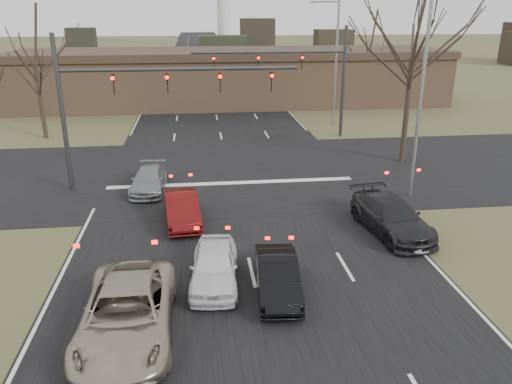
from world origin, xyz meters
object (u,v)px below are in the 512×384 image
at_px(car_grey_ahead, 149,180).
at_px(streetlight_right_near, 419,86).
at_px(mast_arm_near, 127,93).
at_px(car_silver_suv, 127,313).
at_px(car_red_ahead, 182,208).
at_px(car_white_sedan, 214,266).
at_px(car_black_hatch, 277,276).
at_px(mast_arm_far, 306,69).
at_px(car_charcoal_sedan, 392,217).
at_px(building, 233,77).
at_px(streetlight_right_far, 334,55).

bearing_deg(car_grey_ahead, streetlight_right_near, -6.80).
bearing_deg(mast_arm_near, car_silver_suv, -84.72).
distance_m(streetlight_right_near, car_red_ahead, 12.60).
bearing_deg(car_white_sedan, car_black_hatch, -18.88).
xyz_separation_m(mast_arm_far, car_charcoal_sedan, (0.13, -17.22, -4.29)).
distance_m(streetlight_right_near, car_white_sedan, 13.62).
xyz_separation_m(car_silver_suv, car_black_hatch, (4.70, 1.82, -0.14)).
bearing_deg(mast_arm_far, car_black_hatch, -104.31).
bearing_deg(car_charcoal_sedan, car_grey_ahead, 140.50).
relative_size(streetlight_right_near, car_white_sedan, 2.50).
bearing_deg(streetlight_right_near, car_charcoal_sedan, -120.67).
bearing_deg(car_silver_suv, car_grey_ahead, 92.01).
bearing_deg(car_charcoal_sedan, building, 89.63).
bearing_deg(building, car_black_hatch, -92.04).
bearing_deg(mast_arm_near, car_red_ahead, -62.61).
relative_size(car_charcoal_sedan, car_red_ahead, 1.22).
xyz_separation_m(streetlight_right_near, streetlight_right_far, (0.50, 17.00, 0.00)).
height_order(streetlight_right_near, car_charcoal_sedan, streetlight_right_near).
bearing_deg(building, car_silver_suv, -98.90).
relative_size(building, streetlight_right_far, 4.24).
height_order(mast_arm_far, car_charcoal_sedan, mast_arm_far).
relative_size(mast_arm_far, streetlight_right_near, 1.11).
xyz_separation_m(streetlight_right_near, car_charcoal_sedan, (-2.50, -4.22, -4.86)).
height_order(car_black_hatch, car_grey_ahead, car_black_hatch).
bearing_deg(streetlight_right_near, car_white_sedan, -143.33).
bearing_deg(car_black_hatch, car_silver_suv, -154.66).
bearing_deg(car_black_hatch, car_white_sedan, 160.65).
relative_size(car_black_hatch, car_charcoal_sedan, 0.77).
bearing_deg(car_white_sedan, car_grey_ahead, 111.62).
xyz_separation_m(mast_arm_near, car_white_sedan, (3.86, -10.59, -4.39)).
bearing_deg(car_charcoal_sedan, streetlight_right_near, 51.33).
distance_m(mast_arm_near, streetlight_right_near, 14.38).
relative_size(mast_arm_far, car_red_ahead, 2.72).
relative_size(streetlight_right_near, car_red_ahead, 2.44).
relative_size(building, car_black_hatch, 10.92).
relative_size(mast_arm_near, car_red_ahead, 2.96).
distance_m(mast_arm_far, streetlight_right_near, 13.28).
distance_m(car_silver_suv, car_black_hatch, 5.05).
relative_size(streetlight_right_far, car_grey_ahead, 2.45).
bearing_deg(building, car_charcoal_sedan, -82.37).
bearing_deg(building, streetlight_right_far, -56.35).
bearing_deg(car_silver_suv, car_black_hatch, 21.34).
distance_m(car_black_hatch, car_red_ahead, 7.20).
relative_size(car_white_sedan, car_grey_ahead, 0.98).
bearing_deg(mast_arm_far, mast_arm_near, -138.78).
height_order(building, streetlight_right_far, streetlight_right_far).
bearing_deg(streetlight_right_near, car_grey_ahead, 169.91).
distance_m(streetlight_right_far, car_white_sedan, 27.26).
relative_size(building, streetlight_right_near, 4.24).
xyz_separation_m(mast_arm_near, car_silver_suv, (1.23, -13.32, -4.29)).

